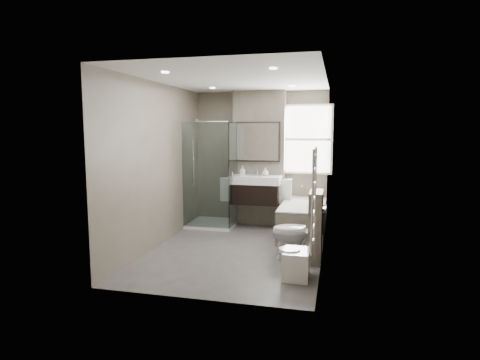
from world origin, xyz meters
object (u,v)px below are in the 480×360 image
(bathtub, at_px, (303,218))
(toilet, at_px, (299,232))
(vanity, at_px, (256,189))
(bidet, at_px, (296,263))

(bathtub, distance_m, toilet, 1.33)
(toilet, bearing_deg, bathtub, -178.20)
(vanity, distance_m, bathtub, 1.07)
(vanity, bearing_deg, bidet, -67.21)
(vanity, height_order, bidet, vanity)
(toilet, height_order, bidet, toilet)
(bathtub, distance_m, bidet, 2.10)
(toilet, xyz_separation_m, bidet, (0.04, -0.76, -0.20))
(toilet, relative_size, bidet, 1.67)
(toilet, distance_m, bidet, 0.79)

